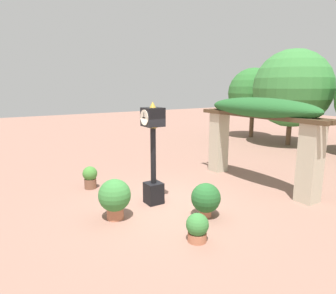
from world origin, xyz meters
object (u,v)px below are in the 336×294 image
(pedestal_clock, at_px, (153,153))
(potted_plant_near_left, at_px, (115,197))
(potted_plant_near_right, at_px, (90,177))
(potted_plant_far_right, at_px, (206,198))
(potted_plant_far_left, at_px, (197,227))

(pedestal_clock, distance_m, potted_plant_near_left, 1.69)
(potted_plant_near_right, height_order, potted_plant_far_right, potted_plant_far_right)
(pedestal_clock, relative_size, potted_plant_far_left, 4.56)
(potted_plant_near_right, xyz_separation_m, potted_plant_far_left, (4.71, 0.86, -0.07))
(pedestal_clock, distance_m, potted_plant_near_right, 2.77)
(pedestal_clock, height_order, potted_plant_far_left, pedestal_clock)
(potted_plant_near_left, distance_m, potted_plant_near_right, 2.67)
(potted_plant_far_right, bearing_deg, potted_plant_far_left, -47.43)
(potted_plant_near_right, distance_m, potted_plant_far_left, 4.79)
(pedestal_clock, height_order, potted_plant_near_left, pedestal_clock)
(pedestal_clock, xyz_separation_m, potted_plant_far_left, (2.44, -0.29, -1.17))
(potted_plant_far_left, relative_size, potted_plant_far_right, 0.72)
(pedestal_clock, xyz_separation_m, potted_plant_near_right, (-2.27, -1.15, -1.10))
(pedestal_clock, relative_size, potted_plant_far_right, 3.27)
(potted_plant_near_right, bearing_deg, pedestal_clock, 26.86)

